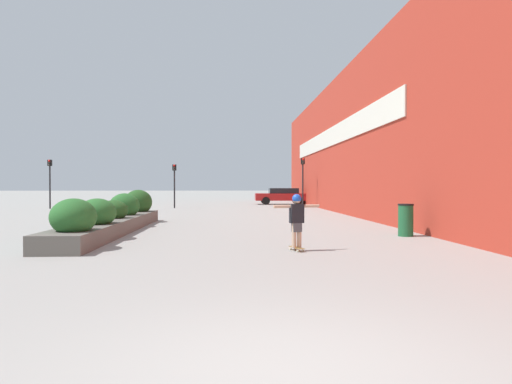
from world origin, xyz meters
name	(u,v)px	position (x,y,z in m)	size (l,w,h in m)	color
ground_plane	(287,372)	(0.00, 0.00, 0.00)	(300.00, 300.00, 0.00)	gray
building_wall_right	(352,140)	(6.36, 21.55, 4.27)	(0.67, 48.23, 8.52)	#B23323
planter_box	(114,217)	(-4.75, 12.65, 0.54)	(1.37, 11.36, 1.49)	#605B54
skateboard	(297,248)	(1.17, 7.58, 0.07)	(0.36, 0.65, 0.09)	olive
skateboarder	(297,215)	(1.17, 7.58, 0.92)	(1.25, 0.46, 1.37)	tan
trash_bin	(406,220)	(5.28, 10.76, 0.54)	(0.51, 0.51, 1.08)	#1E5B33
car_leftmost	(282,196)	(4.03, 36.79, 0.79)	(4.70, 2.04, 1.45)	maroon
car_center_left	(397,196)	(14.07, 35.29, 0.79)	(3.98, 2.00, 1.50)	slate
traffic_light_left	(174,178)	(-4.77, 30.19, 2.24)	(0.28, 0.30, 3.26)	black
traffic_light_right	(303,174)	(4.93, 30.50, 2.54)	(0.28, 0.30, 3.77)	black
traffic_light_far_left	(50,175)	(-13.70, 29.78, 2.42)	(0.28, 0.30, 3.56)	black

